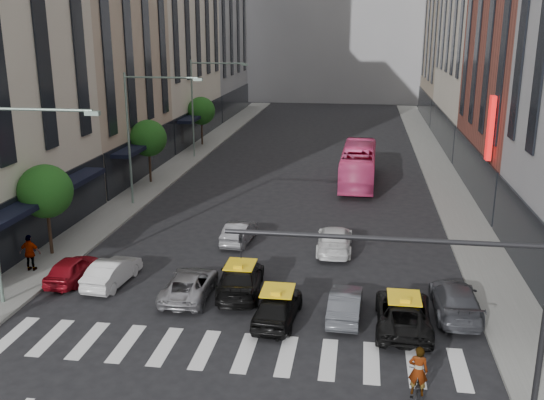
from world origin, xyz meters
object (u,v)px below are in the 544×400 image
at_px(car_white_front, 112,272).
at_px(streetlamp_far, 202,96).
at_px(streetlamp_near, 7,179).
at_px(pedestrian_far, 30,253).
at_px(bus, 358,165).
at_px(car_red, 72,269).
at_px(taxi_center, 278,306).
at_px(streetlamp_mid, 141,122).
at_px(taxi_left, 241,279).
at_px(motorcycle, 417,388).

bearing_deg(car_white_front, streetlamp_far, -79.10).
bearing_deg(streetlamp_near, pedestrian_far, 113.62).
bearing_deg(car_white_front, bus, -113.26).
bearing_deg(pedestrian_far, car_red, 164.49).
relative_size(streetlamp_far, taxi_center, 2.19).
bearing_deg(streetlamp_mid, car_white_front, -76.92).
bearing_deg(taxi_left, streetlamp_near, 11.22).
bearing_deg(motorcycle, bus, -77.22).
bearing_deg(streetlamp_far, car_white_front, -84.03).
height_order(streetlamp_near, bus, streetlamp_near).
height_order(streetlamp_mid, streetlamp_far, same).
xyz_separation_m(streetlamp_far, bus, (14.60, -7.55, -4.39)).
height_order(streetlamp_far, taxi_left, streetlamp_far).
distance_m(streetlamp_far, taxi_center, 34.17).
bearing_deg(car_red, motorcycle, 154.70).
xyz_separation_m(streetlamp_far, pedestrian_far, (-1.58, -28.40, -4.81)).
bearing_deg(streetlamp_mid, car_red, -85.99).
bearing_deg(streetlamp_near, streetlamp_mid, 90.00).
xyz_separation_m(streetlamp_far, taxi_center, (11.51, -31.75, -5.20)).
xyz_separation_m(streetlamp_mid, car_red, (0.91, -13.01, -5.27)).
bearing_deg(streetlamp_mid, pedestrian_far, -97.25).
xyz_separation_m(taxi_left, taxi_center, (2.10, -2.54, -0.01)).
bearing_deg(car_white_front, taxi_left, -175.94).
height_order(streetlamp_mid, taxi_center, streetlamp_mid).
distance_m(taxi_left, pedestrian_far, 11.02).
bearing_deg(bus, taxi_left, 77.91).
height_order(streetlamp_near, motorcycle, streetlamp_near).
relative_size(streetlamp_far, taxi_left, 1.85).
bearing_deg(car_red, car_white_front, 177.94).
distance_m(streetlamp_far, car_white_front, 29.73).
bearing_deg(bus, motorcycle, 95.91).
xyz_separation_m(taxi_left, pedestrian_far, (-10.99, 0.81, 0.38)).
bearing_deg(taxi_left, car_red, -6.61).
xyz_separation_m(car_red, motorcycle, (15.99, -7.69, -0.15)).
bearing_deg(taxi_center, car_red, -10.35).
bearing_deg(taxi_center, car_white_front, -13.22).
bearing_deg(car_white_front, taxi_center, 167.61).
xyz_separation_m(streetlamp_mid, taxi_center, (11.51, -15.75, -5.20)).
height_order(taxi_left, bus, bus).
relative_size(streetlamp_near, motorcycle, 4.91).
bearing_deg(streetlamp_far, taxi_left, -72.14).
bearing_deg(bus, pedestrian_far, 53.58).
height_order(streetlamp_mid, bus, streetlamp_mid).
height_order(streetlamp_far, pedestrian_far, streetlamp_far).
bearing_deg(motorcycle, car_red, -17.41).
xyz_separation_m(streetlamp_mid, car_white_front, (3.04, -13.10, -5.26)).
bearing_deg(car_white_front, motorcycle, 156.22).
bearing_deg(pedestrian_far, taxi_left, 174.27).
bearing_deg(car_white_front, streetlamp_mid, -71.99).
xyz_separation_m(streetlamp_near, car_white_front, (3.04, 2.90, -5.26)).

